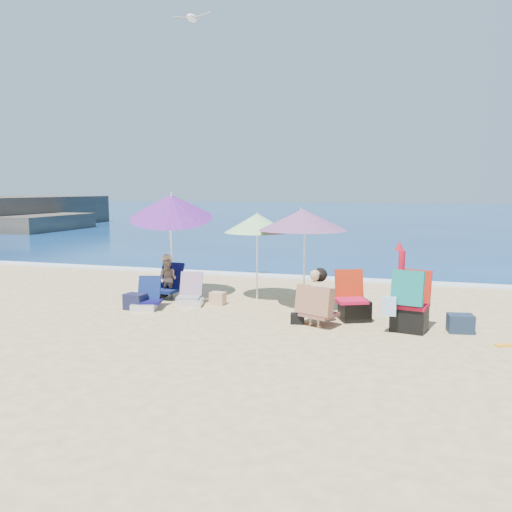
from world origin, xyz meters
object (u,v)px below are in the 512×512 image
(umbrella_blue, at_px, (171,206))
(person_left, at_px, (168,278))
(chair_navy, at_px, (146,301))
(chair_rainbow, at_px, (190,297))
(person_center, at_px, (316,299))
(camp_chair_right, at_px, (409,308))
(seagull, at_px, (192,18))
(furled_umbrella, at_px, (401,280))
(umbrella_striped, at_px, (257,223))
(camp_chair_left, at_px, (353,305))
(umbrella_turquoise, at_px, (303,220))

(umbrella_blue, distance_m, person_left, 1.57)
(chair_navy, xyz_separation_m, chair_rainbow, (0.68, 0.60, 0.01))
(person_center, bearing_deg, chair_rainbow, 161.44)
(camp_chair_right, bearing_deg, umbrella_blue, 165.19)
(person_left, xyz_separation_m, seagull, (0.24, 1.00, 5.68))
(furled_umbrella, xyz_separation_m, person_left, (-4.89, 0.88, -0.36))
(umbrella_striped, bearing_deg, seagull, 162.18)
(umbrella_striped, relative_size, chair_navy, 2.69)
(chair_rainbow, bearing_deg, umbrella_blue, 140.15)
(camp_chair_right, distance_m, person_center, 1.56)
(umbrella_blue, bearing_deg, umbrella_striped, 12.19)
(furled_umbrella, relative_size, camp_chair_right, 1.37)
(furled_umbrella, distance_m, chair_rainbow, 4.22)
(umbrella_striped, relative_size, camp_chair_left, 2.07)
(chair_rainbow, relative_size, seagull, 0.74)
(chair_navy, height_order, camp_chair_left, camp_chair_left)
(camp_chair_left, height_order, seagull, seagull)
(umbrella_blue, xyz_separation_m, camp_chair_left, (4.00, -0.86, -1.73))
(umbrella_turquoise, height_order, chair_navy, umbrella_turquoise)
(furled_umbrella, height_order, camp_chair_left, furled_umbrella)
(umbrella_turquoise, bearing_deg, camp_chair_right, -28.66)
(umbrella_blue, xyz_separation_m, furled_umbrella, (4.81, -0.95, -1.20))
(umbrella_blue, height_order, chair_navy, umbrella_blue)
(camp_chair_right, xyz_separation_m, person_center, (-1.55, -0.16, 0.11))
(umbrella_blue, bearing_deg, chair_rainbow, -39.85)
(umbrella_blue, relative_size, person_left, 2.53)
(camp_chair_left, height_order, person_left, person_left)
(person_center, xyz_separation_m, seagull, (-3.26, 2.40, 5.63))
(camp_chair_left, xyz_separation_m, seagull, (-3.84, 1.78, 5.85))
(seagull, bearing_deg, umbrella_striped, -17.82)
(umbrella_striped, relative_size, person_center, 1.87)
(umbrella_striped, relative_size, furled_umbrella, 1.30)
(camp_chair_right, bearing_deg, umbrella_turquoise, 151.34)
(chair_navy, distance_m, camp_chair_right, 4.99)
(umbrella_blue, bearing_deg, camp_chair_left, -12.09)
(seagull, bearing_deg, person_left, -103.29)
(umbrella_striped, relative_size, person_left, 1.95)
(umbrella_turquoise, distance_m, chair_navy, 3.48)
(chair_rainbow, bearing_deg, seagull, 108.65)
(umbrella_blue, relative_size, chair_rainbow, 3.61)
(camp_chair_left, distance_m, seagull, 7.22)
(chair_rainbow, bearing_deg, chair_navy, -138.59)
(camp_chair_left, height_order, camp_chair_right, camp_chair_right)
(umbrella_blue, relative_size, chair_navy, 3.48)
(furled_umbrella, relative_size, person_left, 1.50)
(furled_umbrella, bearing_deg, camp_chair_right, -66.72)
(umbrella_turquoise, height_order, person_center, umbrella_turquoise)
(camp_chair_left, distance_m, camp_chair_right, 1.07)
(person_left, height_order, seagull, seagull)
(chair_rainbow, relative_size, person_left, 0.70)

